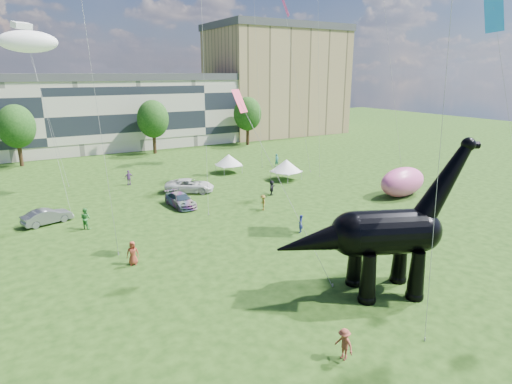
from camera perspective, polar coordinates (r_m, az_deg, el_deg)
ground at (r=25.60m, az=6.21°, el=-15.62°), size 220.00×220.00×0.00m
terrace_row at (r=79.94m, az=-26.69°, el=8.81°), size 78.00×11.00×12.00m
apartment_block at (r=98.17m, az=2.69°, el=14.32°), size 28.00×18.00×22.00m
tree_mid_left at (r=70.79m, az=-29.39°, el=8.03°), size 5.20×5.20×9.44m
tree_mid_right at (r=73.90m, az=-13.60°, el=9.82°), size 5.20×5.20×9.44m
tree_far_right at (r=80.94m, az=-1.14°, el=10.72°), size 5.20×5.20×9.44m
dinosaur_sculpture at (r=27.00m, az=16.11°, el=-5.55°), size 11.91×6.36×9.99m
car_grey at (r=43.10m, az=-26.09°, el=-2.94°), size 4.47×2.59×1.39m
car_white at (r=49.48m, az=-8.85°, el=0.85°), size 6.06×4.91×1.53m
car_dark at (r=44.36m, az=-10.05°, el=-1.06°), size 2.29×4.82×1.36m
gazebo_near at (r=54.45m, az=4.06°, el=3.53°), size 4.72×4.72×2.64m
gazebo_far at (r=58.44m, az=-3.66°, el=4.31°), size 3.72×3.72×2.55m
inflatable_pink at (r=49.88m, az=18.95°, el=1.29°), size 6.76×3.91×3.22m
visitors at (r=39.40m, az=-8.14°, el=-2.84°), size 42.61×39.17×1.88m
kites at (r=52.53m, az=-28.49°, el=21.38°), size 58.48×56.18×27.85m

